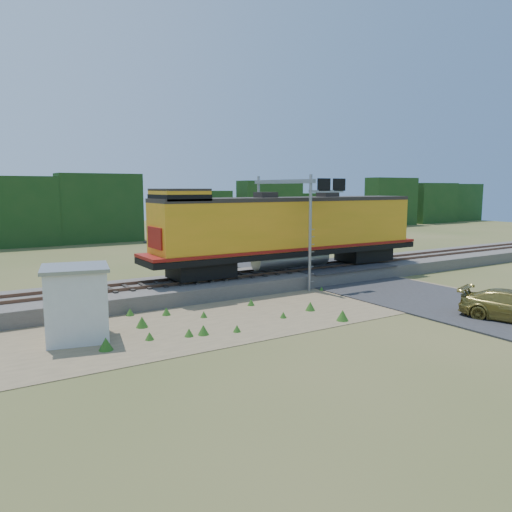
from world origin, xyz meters
TOP-DOWN VIEW (x-y plane):
  - ground at (0.00, 0.00)m, footprint 140.00×140.00m
  - ballast at (0.00, 6.00)m, footprint 70.00×5.00m
  - rails at (0.00, 6.00)m, footprint 70.00×1.54m
  - dirt_shoulder at (-2.00, 0.50)m, footprint 26.00×8.00m
  - road at (7.00, 0.74)m, footprint 7.00×66.00m
  - tree_line_north at (0.00, 38.00)m, footprint 130.00×3.00m
  - weed_clumps at (-3.50, 0.10)m, footprint 15.00×6.20m
  - locomotive at (3.24, 6.00)m, footprint 19.59×2.99m
  - shed at (-10.94, 0.65)m, footprint 2.99×2.99m
  - signal_gantry at (3.18, 5.34)m, footprint 2.71×6.20m

SIDE VIEW (x-z plane):
  - ground at x=0.00m, z-range 0.00..0.00m
  - weed_clumps at x=-3.50m, z-range -0.28..0.28m
  - dirt_shoulder at x=-2.00m, z-range 0.00..0.03m
  - road at x=7.00m, z-range -0.34..0.52m
  - ballast at x=0.00m, z-range 0.00..0.80m
  - rails at x=0.00m, z-range 0.80..0.96m
  - shed at x=-10.94m, z-range 0.02..3.02m
  - tree_line_north at x=0.00m, z-range -0.18..6.32m
  - locomotive at x=3.24m, z-range 0.93..5.98m
  - signal_gantry at x=3.18m, z-range 1.72..8.55m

